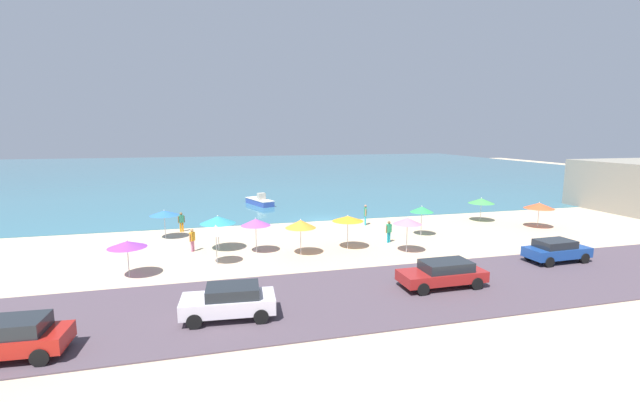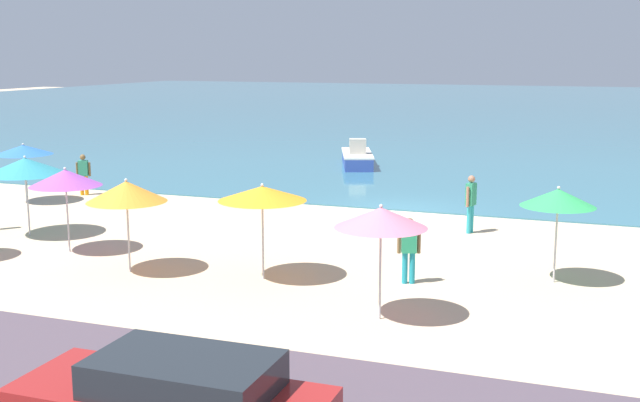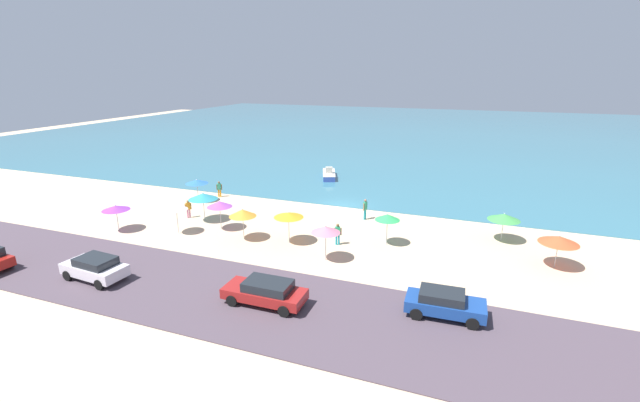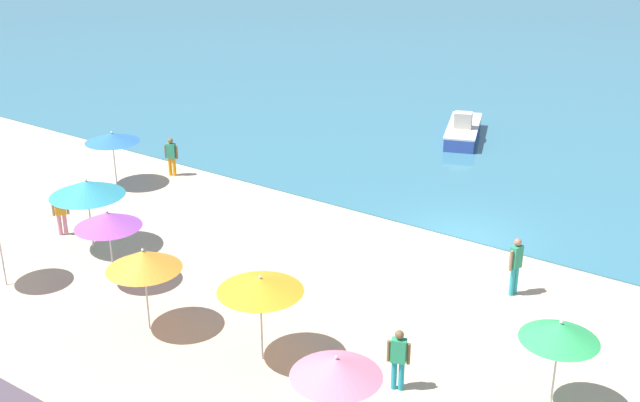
{
  "view_description": "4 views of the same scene",
  "coord_description": "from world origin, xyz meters",
  "px_view_note": "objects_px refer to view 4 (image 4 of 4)",
  "views": [
    {
      "loc": [
        -10.28,
        -37.15,
        8.08
      ],
      "look_at": [
        -0.99,
        -1.87,
        2.19
      ],
      "focal_mm": 24.0,
      "sensor_mm": 36.0,
      "label": 1
    },
    {
      "loc": [
        6.94,
        -27.2,
        5.58
      ],
      "look_at": [
        -1.73,
        -3.55,
        0.88
      ],
      "focal_mm": 45.0,
      "sensor_mm": 36.0,
      "label": 2
    },
    {
      "loc": [
        11.39,
        -36.36,
        12.27
      ],
      "look_at": [
        -1.41,
        -2.01,
        1.01
      ],
      "focal_mm": 24.0,
      "sensor_mm": 36.0,
      "label": 3
    },
    {
      "loc": [
        10.23,
        -23.13,
        11.62
      ],
      "look_at": [
        -3.11,
        -4.0,
        2.04
      ],
      "focal_mm": 45.0,
      "sensor_mm": 36.0,
      "label": 4
    }
  ],
  "objects_px": {
    "beach_umbrella_5": "(112,138)",
    "beach_umbrella_7": "(87,188)",
    "beach_umbrella_8": "(260,285)",
    "beach_umbrella_9": "(560,332)",
    "beach_umbrella_2": "(143,260)",
    "bather_0": "(171,155)",
    "bather_2": "(516,263)",
    "beach_umbrella_6": "(336,367)",
    "bather_1": "(398,357)",
    "bather_3": "(61,211)",
    "beach_umbrella_0": "(108,220)",
    "skiff_nearshore": "(463,130)"
  },
  "relations": [
    {
      "from": "beach_umbrella_6",
      "to": "beach_umbrella_7",
      "type": "bearing_deg",
      "value": 162.64
    },
    {
      "from": "beach_umbrella_0",
      "to": "bather_3",
      "type": "bearing_deg",
      "value": 161.04
    },
    {
      "from": "bather_1",
      "to": "bather_3",
      "type": "bearing_deg",
      "value": 175.07
    },
    {
      "from": "beach_umbrella_5",
      "to": "bather_2",
      "type": "relative_size",
      "value": 1.23
    },
    {
      "from": "beach_umbrella_9",
      "to": "bather_1",
      "type": "height_order",
      "value": "beach_umbrella_9"
    },
    {
      "from": "beach_umbrella_0",
      "to": "bather_1",
      "type": "xyz_separation_m",
      "value": [
        9.77,
        0.23,
        -1.2
      ]
    },
    {
      "from": "beach_umbrella_5",
      "to": "beach_umbrella_7",
      "type": "distance_m",
      "value": 5.93
    },
    {
      "from": "beach_umbrella_7",
      "to": "bather_0",
      "type": "xyz_separation_m",
      "value": [
        -2.79,
        6.55,
        -1.26
      ]
    },
    {
      "from": "beach_umbrella_5",
      "to": "beach_umbrella_7",
      "type": "relative_size",
      "value": 0.9
    },
    {
      "from": "bather_0",
      "to": "beach_umbrella_7",
      "type": "bearing_deg",
      "value": -66.93
    },
    {
      "from": "bather_0",
      "to": "bather_2",
      "type": "distance_m",
      "value": 15.54
    },
    {
      "from": "beach_umbrella_0",
      "to": "bather_1",
      "type": "relative_size",
      "value": 1.48
    },
    {
      "from": "beach_umbrella_2",
      "to": "bather_0",
      "type": "height_order",
      "value": "beach_umbrella_2"
    },
    {
      "from": "beach_umbrella_2",
      "to": "beach_umbrella_6",
      "type": "height_order",
      "value": "beach_umbrella_6"
    },
    {
      "from": "beach_umbrella_5",
      "to": "beach_umbrella_7",
      "type": "height_order",
      "value": "beach_umbrella_7"
    },
    {
      "from": "beach_umbrella_7",
      "to": "skiff_nearshore",
      "type": "bearing_deg",
      "value": 74.56
    },
    {
      "from": "beach_umbrella_6",
      "to": "skiff_nearshore",
      "type": "distance_m",
      "value": 22.98
    },
    {
      "from": "beach_umbrella_7",
      "to": "bather_0",
      "type": "distance_m",
      "value": 7.22
    },
    {
      "from": "beach_umbrella_7",
      "to": "bather_3",
      "type": "height_order",
      "value": "beach_umbrella_7"
    },
    {
      "from": "beach_umbrella_5",
      "to": "skiff_nearshore",
      "type": "relative_size",
      "value": 0.45
    },
    {
      "from": "bather_1",
      "to": "bather_2",
      "type": "height_order",
      "value": "bather_2"
    },
    {
      "from": "bather_0",
      "to": "bather_1",
      "type": "height_order",
      "value": "bather_1"
    },
    {
      "from": "beach_umbrella_6",
      "to": "bather_1",
      "type": "xyz_separation_m",
      "value": [
        -0.07,
        2.8,
        -1.28
      ]
    },
    {
      "from": "skiff_nearshore",
      "to": "beach_umbrella_8",
      "type": "bearing_deg",
      "value": -79.13
    },
    {
      "from": "beach_umbrella_0",
      "to": "beach_umbrella_6",
      "type": "xyz_separation_m",
      "value": [
        9.85,
        -2.56,
        0.07
      ]
    },
    {
      "from": "beach_umbrella_0",
      "to": "bather_2",
      "type": "distance_m",
      "value": 12.08
    },
    {
      "from": "beach_umbrella_2",
      "to": "bather_0",
      "type": "xyz_separation_m",
      "value": [
        -8.04,
        9.07,
        -1.2
      ]
    },
    {
      "from": "beach_umbrella_9",
      "to": "bather_3",
      "type": "height_order",
      "value": "beach_umbrella_9"
    },
    {
      "from": "beach_umbrella_9",
      "to": "bather_2",
      "type": "height_order",
      "value": "beach_umbrella_9"
    },
    {
      "from": "beach_umbrella_6",
      "to": "beach_umbrella_8",
      "type": "relative_size",
      "value": 1.03
    },
    {
      "from": "bather_1",
      "to": "bather_0",
      "type": "bearing_deg",
      "value": 153.17
    },
    {
      "from": "beach_umbrella_2",
      "to": "beach_umbrella_5",
      "type": "height_order",
      "value": "beach_umbrella_2"
    },
    {
      "from": "beach_umbrella_5",
      "to": "beach_umbrella_6",
      "type": "height_order",
      "value": "beach_umbrella_6"
    },
    {
      "from": "beach_umbrella_0",
      "to": "beach_umbrella_8",
      "type": "xyz_separation_m",
      "value": [
        6.29,
        -0.63,
        0.05
      ]
    },
    {
      "from": "beach_umbrella_7",
      "to": "beach_umbrella_9",
      "type": "height_order",
      "value": "beach_umbrella_7"
    },
    {
      "from": "beach_umbrella_5",
      "to": "beach_umbrella_6",
      "type": "bearing_deg",
      "value": -27.25
    },
    {
      "from": "beach_umbrella_9",
      "to": "bather_0",
      "type": "relative_size",
      "value": 1.48
    },
    {
      "from": "beach_umbrella_9",
      "to": "beach_umbrella_2",
      "type": "bearing_deg",
      "value": -164.78
    },
    {
      "from": "beach_umbrella_9",
      "to": "bather_2",
      "type": "xyz_separation_m",
      "value": [
        -2.87,
        4.76,
        -1.09
      ]
    },
    {
      "from": "beach_umbrella_8",
      "to": "beach_umbrella_9",
      "type": "xyz_separation_m",
      "value": [
        6.82,
        2.19,
        -0.05
      ]
    },
    {
      "from": "beach_umbrella_6",
      "to": "bather_1",
      "type": "relative_size",
      "value": 1.52
    },
    {
      "from": "bather_2",
      "to": "bather_3",
      "type": "bearing_deg",
      "value": -161.3
    },
    {
      "from": "bather_3",
      "to": "beach_umbrella_0",
      "type": "bearing_deg",
      "value": -18.96
    },
    {
      "from": "beach_umbrella_6",
      "to": "bather_1",
      "type": "height_order",
      "value": "beach_umbrella_6"
    },
    {
      "from": "beach_umbrella_8",
      "to": "bather_3",
      "type": "relative_size",
      "value": 1.51
    },
    {
      "from": "beach_umbrella_9",
      "to": "bather_2",
      "type": "bearing_deg",
      "value": 121.13
    },
    {
      "from": "beach_umbrella_9",
      "to": "bather_2",
      "type": "relative_size",
      "value": 1.32
    },
    {
      "from": "beach_umbrella_7",
      "to": "skiff_nearshore",
      "type": "xyz_separation_m",
      "value": [
        4.93,
        17.86,
        -1.72
      ]
    },
    {
      "from": "beach_umbrella_8",
      "to": "bather_2",
      "type": "xyz_separation_m",
      "value": [
        3.95,
        6.95,
        -1.14
      ]
    },
    {
      "from": "beach_umbrella_8",
      "to": "bather_2",
      "type": "bearing_deg",
      "value": 60.39
    }
  ]
}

